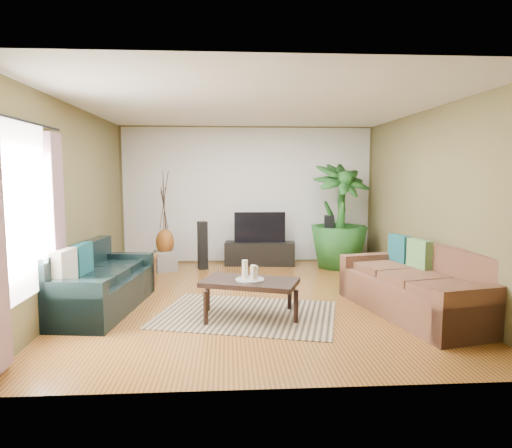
{
  "coord_description": "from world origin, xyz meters",
  "views": [
    {
      "loc": [
        -0.42,
        -6.34,
        1.78
      ],
      "look_at": [
        0.0,
        0.2,
        1.05
      ],
      "focal_mm": 32.0,
      "sensor_mm": 36.0,
      "label": 1
    }
  ],
  "objects": [
    {
      "name": "floor",
      "position": [
        0.0,
        0.0,
        0.0
      ],
      "size": [
        5.5,
        5.5,
        0.0
      ],
      "primitive_type": "plane",
      "color": "#9C5E28",
      "rests_on": "ground"
    },
    {
      "name": "ceiling",
      "position": [
        0.0,
        0.0,
        2.7
      ],
      "size": [
        5.5,
        5.5,
        0.0
      ],
      "primitive_type": "plane",
      "rotation": [
        3.14,
        0.0,
        0.0
      ],
      "color": "white",
      "rests_on": "ground"
    },
    {
      "name": "wall_back",
      "position": [
        0.0,
        2.75,
        1.35
      ],
      "size": [
        5.0,
        0.0,
        5.0
      ],
      "primitive_type": "plane",
      "rotation": [
        1.57,
        0.0,
        0.0
      ],
      "color": "brown",
      "rests_on": "ground"
    },
    {
      "name": "wall_front",
      "position": [
        0.0,
        -2.75,
        1.35
      ],
      "size": [
        5.0,
        0.0,
        5.0
      ],
      "primitive_type": "plane",
      "rotation": [
        -1.57,
        0.0,
        0.0
      ],
      "color": "brown",
      "rests_on": "ground"
    },
    {
      "name": "wall_left",
      "position": [
        -2.5,
        0.0,
        1.35
      ],
      "size": [
        0.0,
        5.5,
        5.5
      ],
      "primitive_type": "plane",
      "rotation": [
        1.57,
        0.0,
        1.57
      ],
      "color": "brown",
      "rests_on": "ground"
    },
    {
      "name": "wall_right",
      "position": [
        2.5,
        0.0,
        1.35
      ],
      "size": [
        0.0,
        5.5,
        5.5
      ],
      "primitive_type": "plane",
      "rotation": [
        1.57,
        0.0,
        -1.57
      ],
      "color": "brown",
      "rests_on": "ground"
    },
    {
      "name": "backwall_panel",
      "position": [
        0.0,
        2.74,
        1.35
      ],
      "size": [
        4.9,
        0.0,
        4.9
      ],
      "primitive_type": "plane",
      "rotation": [
        1.57,
        0.0,
        0.0
      ],
      "color": "white",
      "rests_on": "ground"
    },
    {
      "name": "window_pane",
      "position": [
        -2.48,
        -1.6,
        1.4
      ],
      "size": [
        0.0,
        1.8,
        1.8
      ],
      "primitive_type": "plane",
      "rotation": [
        1.57,
        0.0,
        1.57
      ],
      "color": "white",
      "rests_on": "ground"
    },
    {
      "name": "curtain_far",
      "position": [
        -2.43,
        -0.85,
        1.15
      ],
      "size": [
        0.08,
        0.35,
        2.2
      ],
      "primitive_type": "cube",
      "color": "gray",
      "rests_on": "ground"
    },
    {
      "name": "curtain_rod",
      "position": [
        -2.43,
        -1.6,
        2.3
      ],
      "size": [
        0.03,
        1.9,
        0.03
      ],
      "primitive_type": "cylinder",
      "rotation": [
        1.57,
        0.0,
        0.0
      ],
      "color": "black",
      "rests_on": "ground"
    },
    {
      "name": "sofa_left",
      "position": [
        -2.06,
        -0.41,
        0.42
      ],
      "size": [
        1.07,
        2.02,
        0.85
      ],
      "primitive_type": "cube",
      "rotation": [
        0.0,
        0.0,
        1.44
      ],
      "color": "black",
      "rests_on": "floor"
    },
    {
      "name": "sofa_right",
      "position": [
        1.97,
        -0.84,
        0.42
      ],
      "size": [
        1.48,
        2.4,
        0.85
      ],
      "primitive_type": "cube",
      "rotation": [
        0.0,
        0.0,
        -1.34
      ],
      "color": "brown",
      "rests_on": "floor"
    },
    {
      "name": "area_rug",
      "position": [
        -0.18,
        -0.74,
        0.01
      ],
      "size": [
        2.52,
        2.06,
        0.01
      ],
      "primitive_type": "cube",
      "rotation": [
        0.0,
        0.0,
        -0.26
      ],
      "color": "tan",
      "rests_on": "floor"
    },
    {
      "name": "coffee_table",
      "position": [
        -0.14,
        -0.84,
        0.23
      ],
      "size": [
        1.29,
        0.97,
        0.47
      ],
      "primitive_type": "cube",
      "rotation": [
        0.0,
        0.0,
        -0.34
      ],
      "color": "black",
      "rests_on": "floor"
    },
    {
      "name": "candle_tray",
      "position": [
        -0.14,
        -0.84,
        0.48
      ],
      "size": [
        0.35,
        0.35,
        0.02
      ],
      "primitive_type": "cylinder",
      "color": "#999994",
      "rests_on": "coffee_table"
    },
    {
      "name": "candle_tall",
      "position": [
        -0.2,
        -0.81,
        0.6
      ],
      "size": [
        0.07,
        0.07,
        0.23
      ],
      "primitive_type": "cylinder",
      "color": "#F4E9CE",
      "rests_on": "candle_tray"
    },
    {
      "name": "candle_mid",
      "position": [
        -0.1,
        -0.88,
        0.57
      ],
      "size": [
        0.07,
        0.07,
        0.18
      ],
      "primitive_type": "cylinder",
      "color": "beige",
      "rests_on": "candle_tray"
    },
    {
      "name": "candle_short",
      "position": [
        -0.07,
        -0.78,
        0.56
      ],
      "size": [
        0.07,
        0.07,
        0.15
      ],
      "primitive_type": "cylinder",
      "color": "beige",
      "rests_on": "candle_tray"
    },
    {
      "name": "tv_stand",
      "position": [
        0.22,
        2.4,
        0.22
      ],
      "size": [
        1.38,
        0.54,
        0.45
      ],
      "primitive_type": "cube",
      "rotation": [
        0.0,
        0.0,
        -0.1
      ],
      "color": "black",
      "rests_on": "floor"
    },
    {
      "name": "television",
      "position": [
        0.22,
        2.42,
        0.74
      ],
      "size": [
        0.99,
        0.05,
        0.58
      ],
      "primitive_type": "cube",
      "color": "black",
      "rests_on": "tv_stand"
    },
    {
      "name": "speaker_left",
      "position": [
        -0.88,
        2.09,
        0.45
      ],
      "size": [
        0.21,
        0.22,
        0.89
      ],
      "primitive_type": "cube",
      "rotation": [
        0.0,
        0.0,
        0.3
      ],
      "color": "black",
      "rests_on": "floor"
    },
    {
      "name": "speaker_right",
      "position": [
        1.53,
        2.22,
        0.49
      ],
      "size": [
        0.2,
        0.22,
        0.98
      ],
      "primitive_type": "cube",
      "rotation": [
        0.0,
        0.0,
        -0.14
      ],
      "color": "black",
      "rests_on": "floor"
    },
    {
      "name": "potted_plant",
      "position": [
        1.68,
        2.07,
        0.98
      ],
      "size": [
        1.39,
        1.39,
        1.97
      ],
      "primitive_type": "imported",
      "rotation": [
        0.0,
        0.0,
        0.32
      ],
      "color": "#1B4E1A",
      "rests_on": "floor"
    },
    {
      "name": "plant_pot",
      "position": [
        1.68,
        2.07,
        0.14
      ],
      "size": [
        0.36,
        0.36,
        0.28
      ],
      "primitive_type": "cylinder",
      "color": "black",
      "rests_on": "floor"
    },
    {
      "name": "pedestal",
      "position": [
        -1.55,
        1.99,
        0.18
      ],
      "size": [
        0.47,
        0.47,
        0.37
      ],
      "primitive_type": "cube",
      "rotation": [
        0.0,
        0.0,
        0.34
      ],
      "color": "gray",
      "rests_on": "floor"
    },
    {
      "name": "vase",
      "position": [
        -1.55,
        1.99,
        0.53
      ],
      "size": [
        0.33,
        0.33,
        0.47
      ],
      "primitive_type": "ellipsoid",
      "color": "brown",
      "rests_on": "pedestal"
    },
    {
      "name": "side_table",
      "position": [
        -1.79,
        0.67,
        0.26
      ],
      "size": [
        0.56,
        0.56,
        0.51
      ],
      "primitive_type": "cube",
      "rotation": [
        0.0,
        0.0,
        -0.16
      ],
      "color": "#965A31",
      "rests_on": "floor"
    }
  ]
}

